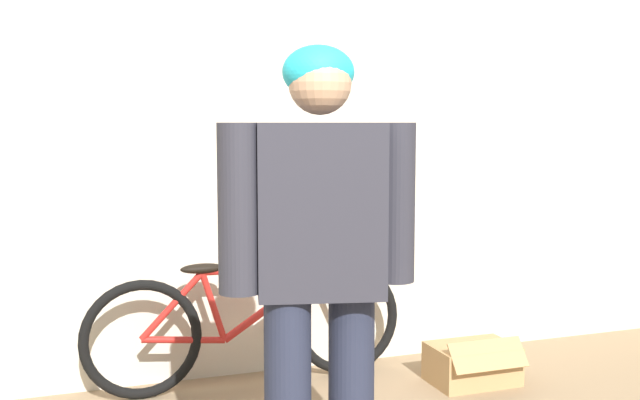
# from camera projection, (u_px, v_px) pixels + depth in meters

# --- Properties ---
(wall_back) EXTENTS (8.00, 0.07, 2.60)m
(wall_back) POSITION_uv_depth(u_px,v_px,m) (171.00, 136.00, 3.86)
(wall_back) COLOR beige
(wall_back) RESTS_ON ground_plane
(person) EXTENTS (0.70, 0.33, 1.62)m
(person) POSITION_uv_depth(u_px,v_px,m) (320.00, 249.00, 2.53)
(person) COLOR #23283D
(person) RESTS_ON ground_plane
(bicycle) EXTENTS (1.70, 0.46, 0.67)m
(bicycle) POSITION_uv_depth(u_px,v_px,m) (249.00, 325.00, 3.87)
(bicycle) COLOR black
(bicycle) RESTS_ON ground_plane
(cardboard_box) EXTENTS (0.44, 0.36, 0.26)m
(cardboard_box) POSITION_uv_depth(u_px,v_px,m) (472.00, 364.00, 3.93)
(cardboard_box) COLOR tan
(cardboard_box) RESTS_ON ground_plane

